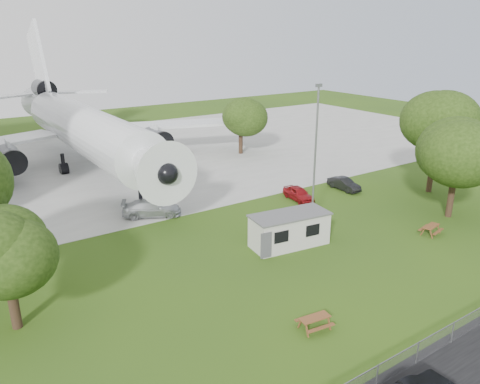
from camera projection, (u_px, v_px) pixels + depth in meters
ground at (282, 289)px, 30.52m from camera, size 160.00×160.00×0.00m
concrete_apron at (96, 162)px, 60.30m from camera, size 120.00×46.00×0.03m
airliner at (81, 126)px, 55.85m from camera, size 46.36×47.73×17.69m
site_cabin at (289, 229)px, 36.37m from camera, size 6.90×3.49×2.62m
picnic_west at (314, 329)px, 26.40m from camera, size 1.98×1.72×0.76m
picnic_east at (430, 234)px, 38.73m from camera, size 2.07×1.84×0.76m
fence at (403, 371)px, 23.07m from camera, size 58.00×0.04×1.30m
lamp_mast at (315, 161)px, 37.78m from camera, size 0.16×0.16×12.00m
tree_west_small at (4, 250)px, 24.97m from camera, size 5.90×5.90×7.79m
tree_east_front at (458, 153)px, 40.59m from camera, size 7.05×7.05×9.41m
tree_east_back at (438, 125)px, 46.83m from camera, size 7.32×7.32×10.69m
tree_far_apron at (241, 115)px, 62.75m from camera, size 6.09×6.09×8.40m
car_ne_hatch at (298, 194)px, 46.40m from camera, size 2.01×4.07×1.34m
car_ne_sedan at (344, 184)px, 49.42m from camera, size 1.37×3.87×1.27m
car_apron_van at (152, 208)px, 42.30m from camera, size 5.68×4.21×1.53m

